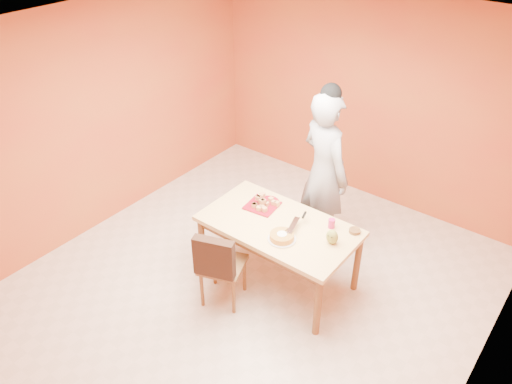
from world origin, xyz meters
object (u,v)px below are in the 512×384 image
Objects in this scene: person at (324,173)px; pastry_platter at (262,206)px; dining_table at (279,231)px; magenta_glass at (332,223)px; checker_tin at (355,231)px; red_dinner_plate at (268,202)px; egg_ornament at (332,237)px; dining_chair at (221,264)px; sponge_cake at (282,236)px.

person reaches higher than pastry_platter.
dining_table is 16.14× the size of magenta_glass.
red_dinner_plate is at bearing -173.82° from checker_tin.
magenta_glass reaches higher than red_dinner_plate.
egg_ornament is at bearing 6.00° from dining_table.
magenta_glass is at bearing 2.76° from red_dinner_plate.
dining_table is at bearing 44.40° from dining_chair.
egg_ornament reaches higher than checker_tin.
egg_ornament is 0.31m from checker_tin.
egg_ornament is 1.56× the size of magenta_glass.
person is at bearing 136.74° from egg_ornament.
checker_tin is at bearing 46.55° from sponge_cake.
checker_tin reaches higher than pastry_platter.
dining_chair is at bearing -115.49° from dining_table.
egg_ornament is (0.91, -0.09, 0.07)m from pastry_platter.
person is at bearing 58.49° from dining_chair.
dining_table is at bearing -148.38° from magenta_glass.
pastry_platter is 1.33× the size of sponge_cake.
egg_ornament is at bearing 31.10° from sponge_cake.
checker_tin is at bearing 6.18° from red_dinner_plate.
red_dinner_plate reaches higher than dining_table.
pastry_platter is at bearing 145.79° from sponge_cake.
dining_chair is at bearing -135.61° from checker_tin.
checker_tin reaches higher than red_dinner_plate.
person is at bearing 143.43° from checker_tin.
pastry_platter is at bearing 86.24° from person.
dining_table is at bearing -152.76° from checker_tin.
dining_chair is 9.38× the size of magenta_glass.
dining_table is 0.29m from sponge_cake.
dining_chair is 6.02× the size of egg_ornament.
dining_table is 0.41m from red_dinner_plate.
dining_table is 0.37m from pastry_platter.
dining_chair is (-0.28, -0.59, -0.18)m from dining_table.
dining_chair is 3.85× the size of red_dinner_plate.
egg_ornament is 1.36× the size of checker_tin.
checker_tin is (1.01, 0.20, 0.01)m from pastry_platter.
sponge_cake reaches higher than checker_tin.
sponge_cake is (0.17, -0.19, 0.13)m from dining_table.
egg_ornament is (0.42, 0.25, 0.04)m from sponge_cake.
egg_ornament reaches higher than red_dinner_plate.
sponge_cake reaches higher than pastry_platter.
red_dinner_plate is 1.00× the size of sponge_cake.
dining_chair is 0.48× the size of person.
dining_table is at bearing 111.28° from person.
pastry_platter is 0.79m from magenta_glass.
sponge_cake is at bearing 120.65° from person.
dining_chair reaches higher than pastry_platter.
dining_chair is at bearing -130.18° from magenta_glass.
checker_tin is at bearing 27.24° from dining_table.
pastry_platter is 1.32× the size of red_dinner_plate.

